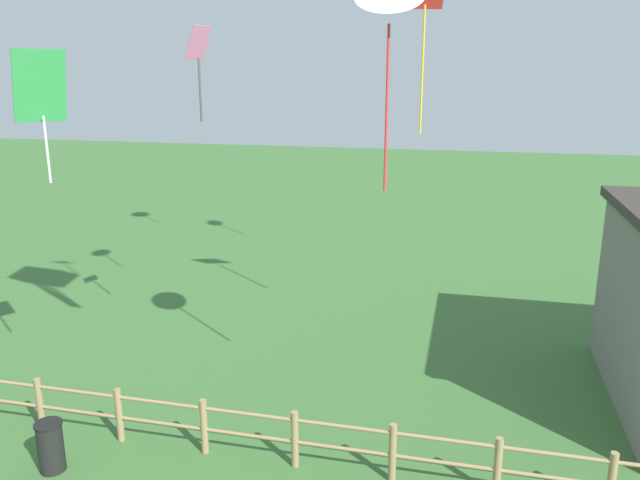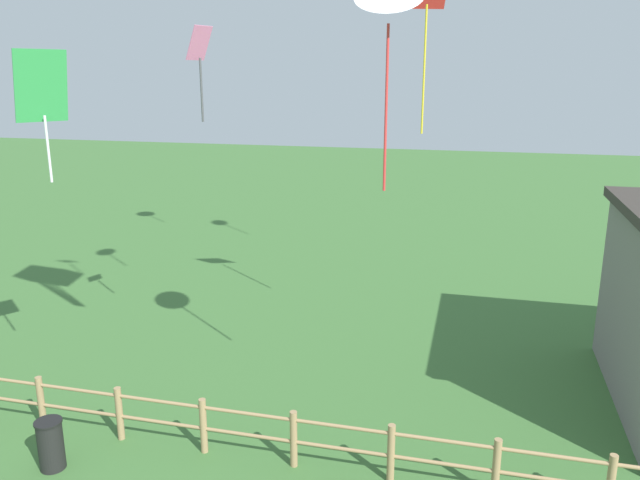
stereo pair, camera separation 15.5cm
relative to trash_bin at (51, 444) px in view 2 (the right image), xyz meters
The scene contains 4 objects.
wooden_fence 4.55m from the trash_bin, 15.16° to the left, with size 14.84×0.14×1.14m.
trash_bin is the anchor object (origin of this frame).
kite_pink_diamond 8.44m from the trash_bin, 72.65° to the left, with size 0.49×0.63×2.05m.
kite_green_diamond 6.57m from the trash_bin, 109.27° to the left, with size 0.76×0.96×2.46m.
Camera 2 is at (3.04, -2.57, 7.19)m, focal length 35.00 mm.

